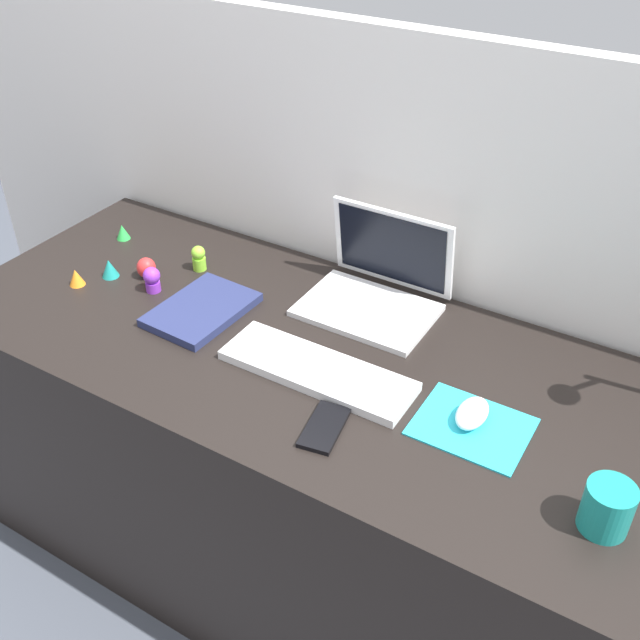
# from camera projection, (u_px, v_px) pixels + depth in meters

# --- Properties ---
(ground_plane) EXTENTS (6.00, 6.00, 0.00)m
(ground_plane) POSITION_uv_depth(u_px,v_px,m) (318.00, 568.00, 2.00)
(ground_plane) COLOR #474C56
(back_wall) EXTENTS (2.94, 0.05, 1.33)m
(back_wall) POSITION_uv_depth(u_px,v_px,m) (395.00, 298.00, 1.88)
(back_wall) COLOR silver
(back_wall) RESTS_ON ground_plane
(desk) EXTENTS (1.74, 0.68, 0.74)m
(desk) POSITION_uv_depth(u_px,v_px,m) (317.00, 474.00, 1.79)
(desk) COLOR black
(desk) RESTS_ON ground_plane
(laptop) EXTENTS (0.30, 0.24, 0.21)m
(laptop) POSITION_uv_depth(u_px,v_px,m) (378.00, 282.00, 1.70)
(laptop) COLOR white
(laptop) RESTS_ON desk
(keyboard) EXTENTS (0.41, 0.13, 0.02)m
(keyboard) POSITION_uv_depth(u_px,v_px,m) (317.00, 371.00, 1.51)
(keyboard) COLOR white
(keyboard) RESTS_ON desk
(mousepad) EXTENTS (0.21, 0.17, 0.00)m
(mousepad) POSITION_uv_depth(u_px,v_px,m) (472.00, 427.00, 1.39)
(mousepad) COLOR #28B7CC
(mousepad) RESTS_ON desk
(mouse) EXTENTS (0.06, 0.10, 0.03)m
(mouse) POSITION_uv_depth(u_px,v_px,m) (472.00, 413.00, 1.39)
(mouse) COLOR white
(mouse) RESTS_ON mousepad
(cell_phone) EXTENTS (0.09, 0.14, 0.01)m
(cell_phone) POSITION_uv_depth(u_px,v_px,m) (324.00, 427.00, 1.38)
(cell_phone) COLOR black
(cell_phone) RESTS_ON desk
(notebook_pad) EXTENTS (0.18, 0.25, 0.02)m
(notebook_pad) POSITION_uv_depth(u_px,v_px,m) (202.00, 310.00, 1.69)
(notebook_pad) COLOR navy
(notebook_pad) RESTS_ON desk
(coffee_mug) EXTENTS (0.08, 0.08, 0.09)m
(coffee_mug) POSITION_uv_depth(u_px,v_px,m) (607.00, 508.00, 1.18)
(coffee_mug) COLOR teal
(coffee_mug) RESTS_ON desk
(toy_figurine_green) EXTENTS (0.04, 0.04, 0.04)m
(toy_figurine_green) POSITION_uv_depth(u_px,v_px,m) (123.00, 232.00, 1.97)
(toy_figurine_green) COLOR green
(toy_figurine_green) RESTS_ON desk
(toy_figurine_orange) EXTENTS (0.04, 0.04, 0.04)m
(toy_figurine_orange) POSITION_uv_depth(u_px,v_px,m) (76.00, 277.00, 1.78)
(toy_figurine_orange) COLOR orange
(toy_figurine_orange) RESTS_ON desk
(toy_figurine_teal) EXTENTS (0.04, 0.04, 0.05)m
(toy_figurine_teal) POSITION_uv_depth(u_px,v_px,m) (108.00, 269.00, 1.81)
(toy_figurine_teal) COLOR teal
(toy_figurine_teal) RESTS_ON desk
(toy_figurine_lime) EXTENTS (0.03, 0.03, 0.06)m
(toy_figurine_lime) POSITION_uv_depth(u_px,v_px,m) (199.00, 258.00, 1.83)
(toy_figurine_lime) COLOR #8CDB33
(toy_figurine_lime) RESTS_ON desk
(toy_figurine_red) EXTENTS (0.05, 0.05, 0.05)m
(toy_figurine_red) POSITION_uv_depth(u_px,v_px,m) (146.00, 268.00, 1.81)
(toy_figurine_red) COLOR red
(toy_figurine_red) RESTS_ON desk
(toy_figurine_purple) EXTENTS (0.04, 0.04, 0.06)m
(toy_figurine_purple) POSITION_uv_depth(u_px,v_px,m) (152.00, 279.00, 1.75)
(toy_figurine_purple) COLOR purple
(toy_figurine_purple) RESTS_ON desk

